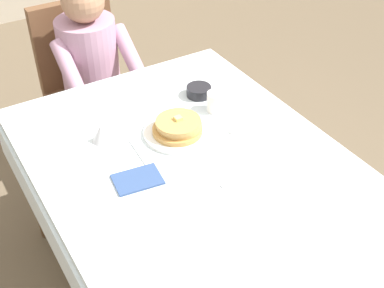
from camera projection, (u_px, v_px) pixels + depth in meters
name	position (u px, v px, depth m)	size (l,w,h in m)	color
ground_plane	(195.00, 287.00, 2.35)	(14.00, 14.00, 0.00)	brown
dining_table_main	(195.00, 183.00, 1.95)	(1.12, 1.52, 0.74)	silver
chair_diner	(86.00, 77.00, 2.81)	(0.44, 0.45, 0.93)	brown
diner_person	(93.00, 66.00, 2.62)	(0.40, 0.43, 1.12)	#B2849E
plate_breakfast	(178.00, 132.00, 2.04)	(0.28, 0.28, 0.02)	white
breakfast_stack	(178.00, 126.00, 2.01)	(0.20, 0.20, 0.07)	tan
cup_coffee	(216.00, 101.00, 2.16)	(0.11, 0.08, 0.08)	white
bowl_butter	(199.00, 91.00, 2.26)	(0.11, 0.11, 0.04)	black
syrup_pitcher	(102.00, 133.00, 1.99)	(0.08, 0.08, 0.07)	silver
fork_left_of_plate	(138.00, 151.00, 1.95)	(0.18, 0.01, 0.01)	silver
knife_right_of_plate	(221.00, 122.00, 2.11)	(0.20, 0.01, 0.01)	silver
spoon_near_edge	(240.00, 181.00, 1.82)	(0.15, 0.01, 0.01)	silver
napkin_folded	(137.00, 179.00, 1.82)	(0.17, 0.12, 0.01)	#334C7F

